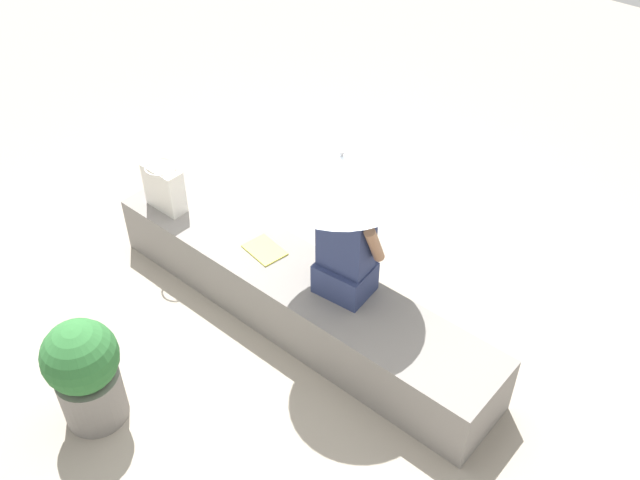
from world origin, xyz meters
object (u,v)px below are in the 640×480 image
Objects in this scene: person_seated at (346,244)px; parasol at (341,170)px; handbag_black at (164,187)px; planter_near at (85,371)px; magazine at (265,250)px.

person_seated is 0.90× the size of parasol.
handbag_black is 1.55m from planter_near.
parasol is at bearing 8.67° from handbag_black.
handbag_black is 0.48× the size of planter_near.
handbag_black is at bearing -163.45° from magazine.
parasol is at bearing 66.84° from planter_near.
parasol is 2.74× the size of handbag_black.
person_seated is at bearing 14.22° from magazine.
handbag_black is at bearing 121.61° from planter_near.
planter_near is at bearing -58.39° from handbag_black.
parasol is 1.33× the size of planter_near.
person_seated reaches higher than magazine.
magazine is (-0.57, -0.11, -0.87)m from parasol.
handbag_black is (-1.46, -0.22, -0.69)m from parasol.
handbag_black is 0.91m from magazine.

